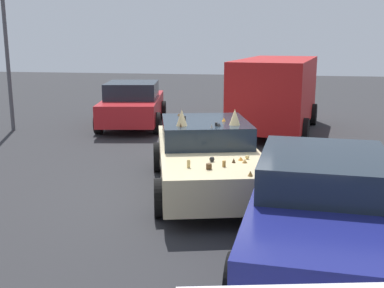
# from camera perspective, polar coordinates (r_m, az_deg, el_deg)

# --- Properties ---
(ground_plane) EXTENTS (60.00, 60.00, 0.00)m
(ground_plane) POSITION_cam_1_polar(r_m,az_deg,el_deg) (9.37, 1.82, -5.45)
(ground_plane) COLOR #2D2D30
(art_car_decorated) EXTENTS (4.80, 2.89, 1.61)m
(art_car_decorated) POSITION_cam_1_polar(r_m,az_deg,el_deg) (9.26, 1.79, -1.34)
(art_car_decorated) COLOR beige
(art_car_decorated) RESTS_ON ground
(parked_van_far_right) EXTENTS (5.42, 2.90, 2.28)m
(parked_van_far_right) POSITION_cam_1_polar(r_m,az_deg,el_deg) (15.19, 10.10, 6.28)
(parked_van_far_right) COLOR #B21919
(parked_van_far_right) RESTS_ON ground
(parked_sedan_near_left) EXTENTS (4.63, 2.57, 1.49)m
(parked_sedan_near_left) POSITION_cam_1_polar(r_m,az_deg,el_deg) (16.04, -7.14, 4.80)
(parked_sedan_near_left) COLOR red
(parked_sedan_near_left) RESTS_ON ground
(parked_sedan_row_back_far) EXTENTS (4.37, 2.26, 1.42)m
(parked_sedan_row_back_far) POSITION_cam_1_polar(r_m,az_deg,el_deg) (6.43, 15.46, -7.65)
(parked_sedan_row_back_far) COLOR navy
(parked_sedan_row_back_far) RESTS_ON ground
(lot_lamp_post) EXTENTS (0.28, 0.28, 5.17)m
(lot_lamp_post) POSITION_cam_1_polar(r_m,az_deg,el_deg) (16.09, -21.58, 12.35)
(lot_lamp_post) COLOR #4C4C51
(lot_lamp_post) RESTS_ON ground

